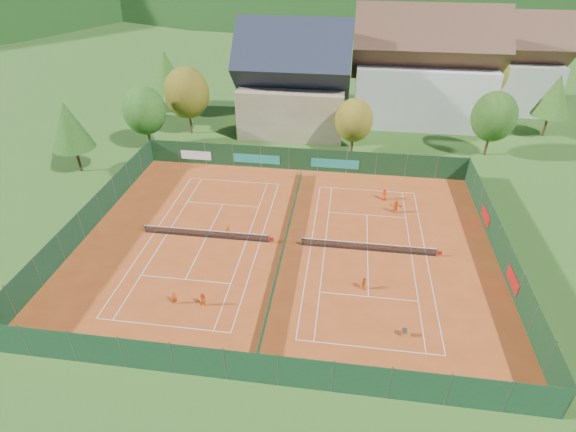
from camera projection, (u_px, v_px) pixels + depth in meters
The scene contains 34 objects.
ground at pixel (285, 244), 44.02m from camera, with size 600.00×600.00×0.00m, color #2B561B.
clay_pad at pixel (285, 244), 44.01m from camera, with size 40.00×32.00×0.01m, color #A74218.
court_markings_left at pixel (206, 237), 44.92m from camera, with size 11.03×23.83×0.00m.
court_markings_right at pixel (368, 251), 43.08m from camera, with size 11.03×23.83×0.00m.
tennis_net_left at pixel (207, 234), 44.64m from camera, with size 13.30×0.10×1.02m.
tennis_net_right at pixel (370, 247), 42.80m from camera, with size 13.30×0.10×1.02m.
court_divider at pixel (285, 240), 43.74m from camera, with size 0.03×28.80×1.00m.
fence_north at pixel (300, 159), 56.55m from camera, with size 40.00×0.10×3.00m.
fence_south at pixel (251, 368), 29.90m from camera, with size 40.00×0.04×3.00m.
fence_west at pixel (90, 216), 45.49m from camera, with size 0.04×32.00×3.00m.
fence_east at pixel (502, 249), 40.95m from camera, with size 0.09×32.00×3.00m.
chalet at pixel (294, 85), 65.67m from camera, with size 16.20×12.00×16.00m.
hotel_block_a at pixel (423, 73), 68.06m from camera, with size 21.60×11.00×17.25m.
hotel_block_b at pixel (504, 68), 73.51m from camera, with size 17.28×10.00×15.50m.
tree_west_front at pixel (144, 110), 60.22m from camera, with size 5.72×5.72×8.69m.
tree_west_mid at pixel (187, 93), 64.37m from camera, with size 6.44×6.44×9.78m.
tree_west_back at pixel (166, 71), 71.35m from camera, with size 5.60×5.60×10.00m.
tree_center at pixel (354, 120), 59.03m from camera, with size 5.01×5.01×7.60m.
tree_east_front at pixel (494, 117), 58.25m from camera, with size 5.72×5.72×8.69m.
tree_east_mid at pixel (555, 95), 63.39m from camera, with size 5.04×5.04×9.00m.
tree_west_side at pixel (69, 125), 53.90m from camera, with size 5.04×5.04×9.00m.
tree_east_back at pixel (485, 73), 70.58m from camera, with size 7.15×7.15×10.86m.
mountain_backdrop at pixel (393, 63), 256.29m from camera, with size 820.00×530.00×242.00m.
ball_hopper at pixel (404, 331), 33.85m from camera, with size 0.34×0.34×0.80m.
loose_ball_0 at pixel (206, 280), 39.55m from camera, with size 0.07×0.07×0.07m, color #CCD833.
loose_ball_1 at pixel (368, 310), 36.39m from camera, with size 0.07×0.07×0.07m, color #CCD833.
loose_ball_2 at pixel (286, 220), 47.50m from camera, with size 0.07×0.07×0.07m, color #CCD833.
loose_ball_3 at pixel (274, 211), 49.00m from camera, with size 0.07×0.07×0.07m, color #CCD833.
player_left_near at pixel (174, 298), 36.75m from camera, with size 0.47×0.31×1.28m, color #CB4F12.
player_left_mid at pixel (203, 300), 36.48m from camera, with size 0.66×0.52×1.36m, color orange.
player_left_far at pixel (228, 230), 44.72m from camera, with size 0.93×0.53×1.43m, color #CD4F12.
player_right_near at pixel (364, 283), 38.24m from camera, with size 0.75×0.31×1.28m, color #DD5113.
player_right_far_a at pixel (384, 194), 50.71m from camera, with size 0.73×0.47×1.49m, color #CC3F12.
player_right_far_b at pixel (396, 207), 48.40m from camera, with size 1.39×0.44×1.50m, color orange.
Camera 1 is at (5.12, -35.04, 26.28)m, focal length 28.00 mm.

